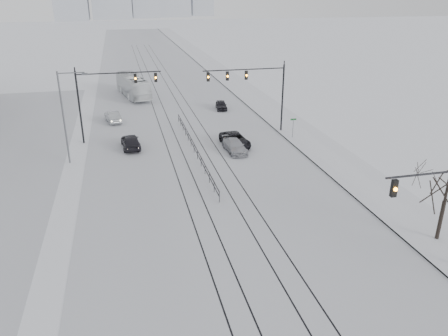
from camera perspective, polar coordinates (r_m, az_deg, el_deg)
The scene contains 16 objects.
road at distance 74.75m, azimuth -7.85°, elevation 9.77°, with size 22.00×260.00×0.02m, color silver.
sidewalk_east at distance 77.16m, azimuth 2.32°, elevation 10.39°, with size 5.00×260.00×0.16m, color silver.
curb at distance 76.55m, azimuth 0.52°, elevation 10.30°, with size 0.10×260.00×0.12m, color gray.
parking_strip at distance 51.96m, azimuth -27.22°, elevation 1.91°, with size 14.00×60.00×0.03m, color silver.
tram_rails at distance 55.48m, azimuth -5.66°, elevation 5.51°, with size 5.30×180.00×0.01m.
traffic_mast_ne at distance 51.04m, azimuth 4.16°, elevation 10.73°, with size 9.60×0.37×8.00m.
traffic_mast_nw at distance 49.82m, azimuth -15.12°, elevation 9.53°, with size 9.10×0.37×8.00m.
street_light_west at distance 44.35m, azimuth -19.94°, elevation 6.97°, with size 2.73×0.25×9.00m.
median_fence at distance 45.91m, azimuth -3.93°, elevation 2.63°, with size 0.06×24.00×1.00m.
street_sign at distance 50.53m, azimuth 9.01°, elevation 5.54°, with size 0.70×0.06×2.40m.
sedan_sb_inner at distance 48.08m, azimuth -12.10°, elevation 3.41°, with size 1.83×4.55×1.55m, color black.
sedan_sb_outer at distance 58.49m, azimuth -14.31°, elevation 6.50°, with size 1.51×4.32×1.42m, color #9CA0A3.
sedan_nb_front at distance 47.80m, azimuth 1.44°, elevation 3.70°, with size 2.31×5.01×1.39m, color black.
sedan_nb_right at distance 46.00m, azimuth 1.41°, elevation 2.88°, with size 1.83×4.49×1.30m, color #A6A7AE.
sedan_nb_far at distance 63.00m, azimuth -0.36°, elevation 8.21°, with size 1.46×3.63×1.24m, color black.
box_truck at distance 72.24m, azimuth -11.80°, elevation 10.43°, with size 2.82×12.03×3.35m, color white.
Camera 1 is at (-6.90, -12.71, 15.89)m, focal length 35.00 mm.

